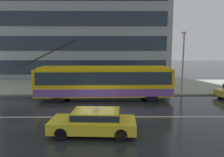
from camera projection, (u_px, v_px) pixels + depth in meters
The scene contains 8 objects.
ground_plane at pixel (97, 112), 14.39m from camera, with size 160.00×160.00×0.00m, color black.
sidewalk_slab at pixel (102, 86), 24.56m from camera, with size 80.00×10.00×0.14m, color gray.
lane_centre_line at pixel (95, 117), 13.20m from camera, with size 72.00×0.14×0.01m, color silver.
trolleybus at pixel (104, 81), 17.82m from camera, with size 12.92×2.81×5.28m.
taxi_oncoming_near at pixel (94, 121), 10.39m from camera, with size 4.42×1.98×1.39m.
pedestrian_at_shelter at pixel (144, 74), 21.96m from camera, with size 1.38×1.38×2.04m.
pedestrian_approaching_curb at pixel (77, 82), 20.46m from camera, with size 0.51×0.51×1.66m.
street_lamp at pixel (183, 56), 20.13m from camera, with size 0.60×0.32×6.03m.
Camera 1 is at (0.99, -13.95, 4.24)m, focal length 32.64 mm.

